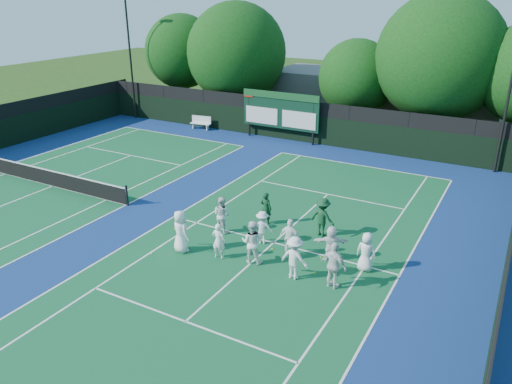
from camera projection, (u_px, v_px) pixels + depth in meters
The scene contains 33 objects.
ground at pixel (263, 253), 20.94m from camera, with size 120.00×120.00×0.00m, color #1F3C10.
court_apron at pixel (165, 215), 24.46m from camera, with size 34.00×32.00×0.01m, color navy.
near_court at pixel (274, 243), 21.75m from camera, with size 11.05×23.85×0.01m.
left_court at pixel (53, 186), 28.07m from camera, with size 11.05×23.85×0.01m.
back_fence at pixel (295, 122), 36.10m from camera, with size 34.00×0.08×3.00m.
divider_fence_right at pixel (506, 268), 17.18m from camera, with size 0.08×32.00×3.00m.
scoreboard at pixel (280, 111), 35.91m from camera, with size 6.00×0.21×3.55m.
clubhouse at pixel (382, 100), 40.53m from camera, with size 18.00×6.00×4.00m, color #55555A.
light_pole_left at pixel (129, 42), 40.77m from camera, with size 1.20×0.30×10.12m.
tennis_net at pixel (52, 178), 27.89m from camera, with size 11.30×0.10×1.10m.
bench at pixel (201, 122), 39.45m from camera, with size 1.69×0.69×1.04m.
tree_a at pixel (184, 53), 43.17m from camera, with size 6.31×6.31×8.50m.
tree_b at pixel (239, 56), 40.62m from camera, with size 8.09×8.09×9.56m.
tree_c at pixel (359, 80), 36.42m from camera, with size 5.56×5.56×7.11m.
tree_d at pixel (442, 61), 33.23m from camera, with size 8.54×8.54×10.36m.
tennis_ball_0 at pixel (152, 253), 20.81m from camera, with size 0.07×0.07×0.07m, color #CBDA19.
tennis_ball_1 at pixel (272, 249), 21.17m from camera, with size 0.07×0.07×0.07m, color #CBDA19.
tennis_ball_2 at pixel (315, 273), 19.39m from camera, with size 0.07×0.07×0.07m, color #CBDA19.
tennis_ball_3 at pixel (175, 229), 22.95m from camera, with size 0.07×0.07×0.07m, color #CBDA19.
tennis_ball_4 at pixel (320, 241), 21.89m from camera, with size 0.07×0.07×0.07m, color #CBDA19.
tennis_ball_5 at pixel (321, 257), 20.50m from camera, with size 0.07×0.07×0.07m, color #CBDA19.
player_front_0 at pixel (180, 231), 20.74m from camera, with size 0.90×0.59×1.84m, color white.
player_front_1 at pixel (219, 241), 20.26m from camera, with size 0.57×0.37×1.56m, color white.
player_front_2 at pixel (252, 242), 19.88m from camera, with size 0.89×0.69×1.83m, color white.
player_front_3 at pixel (295, 258), 18.78m from camera, with size 1.13×0.65×1.74m, color silver.
player_front_4 at pixel (334, 265), 18.17m from camera, with size 1.08×0.45×1.84m, color silver.
player_back_0 at pixel (222, 214), 22.48m from camera, with size 0.83×0.64×1.70m, color silver.
player_back_1 at pixel (262, 228), 21.47m from camera, with size 0.97×0.56×1.50m, color silver.
player_back_2 at pixel (290, 238), 20.38m from camera, with size 0.98×0.41×1.67m, color white.
player_back_3 at pixel (331, 243), 20.12m from camera, with size 1.40×0.44×1.50m, color white.
player_back_4 at pixel (366, 252), 19.35m from camera, with size 0.79×0.51×1.62m, color white.
coach_left at pixel (266, 208), 23.27m from camera, with size 0.57×0.38×1.57m, color #0D331A.
coach_right at pixel (323, 217), 22.10m from camera, with size 1.16×0.67×1.79m, color #0F391E.
Camera 1 is at (8.74, -16.26, 10.22)m, focal length 35.00 mm.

